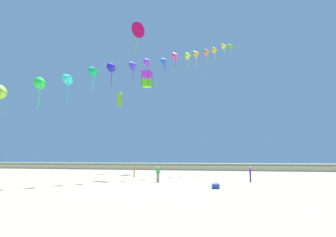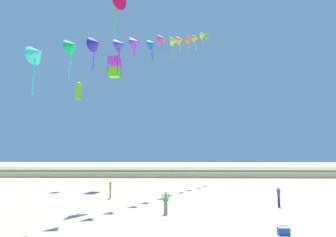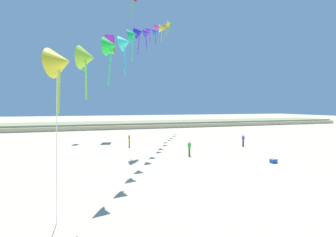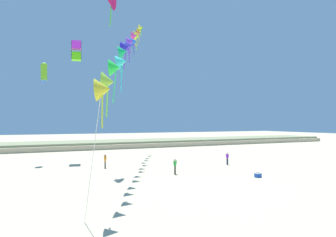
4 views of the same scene
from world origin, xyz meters
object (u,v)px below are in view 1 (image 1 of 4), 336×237
at_px(person_near_left, 250,173).
at_px(large_kite_mid_trail, 120,100).
at_px(person_mid_center, 158,173).
at_px(beach_cooler, 216,186).
at_px(large_kite_low_lead, 147,79).
at_px(large_kite_high_solo, 137,31).
at_px(person_near_right, 134,170).

distance_m(person_near_left, large_kite_mid_trail, 25.81).
xyz_separation_m(person_mid_center, beach_cooler, (6.24, -4.96, -0.68)).
bearing_deg(large_kite_low_lead, person_near_left, -39.59).
bearing_deg(large_kite_high_solo, person_near_left, -12.57).
xyz_separation_m(person_near_left, person_mid_center, (-8.75, -3.06, 0.01)).
distance_m(person_mid_center, large_kite_mid_trail, 21.77).
relative_size(large_kite_low_lead, beach_cooler, 4.56).
relative_size(person_mid_center, large_kite_low_lead, 0.59).
bearing_deg(person_mid_center, large_kite_high_solo, 129.06).
xyz_separation_m(person_mid_center, large_kite_high_solo, (-4.97, 6.12, 17.97)).
bearing_deg(person_mid_center, person_near_left, 19.31).
distance_m(person_mid_center, large_kite_high_solo, 19.63).
bearing_deg(beach_cooler, person_near_left, 72.67).
relative_size(large_kite_mid_trail, beach_cooler, 4.65).
bearing_deg(person_near_right, person_near_left, -15.34).
bearing_deg(person_mid_center, beach_cooler, -38.47).
distance_m(large_kite_low_lead, large_kite_mid_trail, 5.55).
xyz_separation_m(person_near_left, large_kite_high_solo, (-13.72, 3.06, 17.98)).
bearing_deg(large_kite_low_lead, beach_cooler, -57.69).
bearing_deg(person_near_left, person_mid_center, -160.69).
bearing_deg(large_kite_low_lead, person_mid_center, -66.22).
bearing_deg(person_mid_center, person_near_right, 127.62).
height_order(large_kite_low_lead, large_kite_mid_trail, large_kite_low_lead).
height_order(person_near_left, person_near_right, person_near_right).
height_order(person_mid_center, large_kite_high_solo, large_kite_high_solo).
relative_size(person_near_left, large_kite_high_solo, 0.38).
distance_m(person_near_right, large_kite_low_lead, 17.10).
relative_size(person_mid_center, large_kite_mid_trail, 0.58).
relative_size(large_kite_mid_trail, large_kite_high_solo, 0.67).
bearing_deg(person_near_right, large_kite_low_lead, 100.97).
bearing_deg(large_kite_mid_trail, person_mid_center, -53.01).
bearing_deg(person_near_left, large_kite_high_solo, 167.43).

